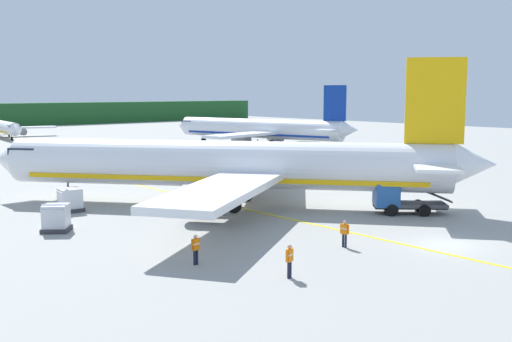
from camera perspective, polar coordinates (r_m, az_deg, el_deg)
ground at (r=75.72m, az=-15.26°, el=0.01°), size 240.00×320.00×0.20m
airliner_foreground at (r=49.47m, az=-2.47°, el=0.53°), size 29.90×34.68×11.90m
airliner_mid_apron at (r=104.93m, az=0.46°, el=3.95°), size 29.78×35.65×10.37m
airliner_far_taxiway at (r=135.22m, az=-22.80°, el=3.84°), size 22.61×27.32×7.79m
service_truck_pushback at (r=48.16m, az=13.10°, el=-2.49°), size 5.46×5.33×2.50m
cargo_container_near at (r=49.90m, az=-17.05°, el=-2.60°), size 2.02×2.02×1.95m
cargo_container_mid at (r=43.07m, az=-18.22°, el=-4.20°), size 2.47×2.47×1.96m
crew_marshaller at (r=37.22m, az=8.30°, el=-5.63°), size 0.29×0.62×1.65m
crew_loader_left at (r=33.34m, az=-5.67°, el=-7.10°), size 0.63×0.29×1.67m
crew_loader_right at (r=30.92m, az=3.16°, el=-8.15°), size 0.60×0.36×1.74m
apron_guide_line at (r=46.71m, az=1.23°, el=-4.09°), size 0.30×60.00×0.01m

